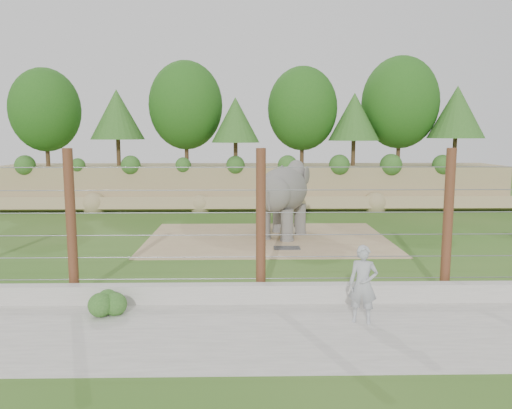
{
  "coord_description": "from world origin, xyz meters",
  "views": [
    {
      "loc": [
        -0.39,
        -17.51,
        4.35
      ],
      "look_at": [
        0.0,
        2.0,
        1.6
      ],
      "focal_mm": 35.0,
      "sensor_mm": 36.0,
      "label": 1
    }
  ],
  "objects_px": {
    "elephant": "(283,201)",
    "stone_ball": "(288,230)",
    "zookeeper": "(363,284)",
    "barrier_fence": "(261,224)"
  },
  "relations": [
    {
      "from": "barrier_fence",
      "to": "elephant",
      "type": "bearing_deg",
      "value": 81.68
    },
    {
      "from": "elephant",
      "to": "zookeeper",
      "type": "relative_size",
      "value": 2.11
    },
    {
      "from": "elephant",
      "to": "zookeeper",
      "type": "height_order",
      "value": "elephant"
    },
    {
      "from": "zookeeper",
      "to": "barrier_fence",
      "type": "bearing_deg",
      "value": 158.08
    },
    {
      "from": "elephant",
      "to": "barrier_fence",
      "type": "relative_size",
      "value": 0.19
    },
    {
      "from": "barrier_fence",
      "to": "zookeeper",
      "type": "height_order",
      "value": "barrier_fence"
    },
    {
      "from": "elephant",
      "to": "stone_ball",
      "type": "xyz_separation_m",
      "value": [
        0.19,
        -0.42,
        -1.21
      ]
    },
    {
      "from": "elephant",
      "to": "stone_ball",
      "type": "distance_m",
      "value": 1.3
    },
    {
      "from": "elephant",
      "to": "stone_ball",
      "type": "bearing_deg",
      "value": -41.58
    },
    {
      "from": "stone_ball",
      "to": "elephant",
      "type": "bearing_deg",
      "value": 113.72
    }
  ]
}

